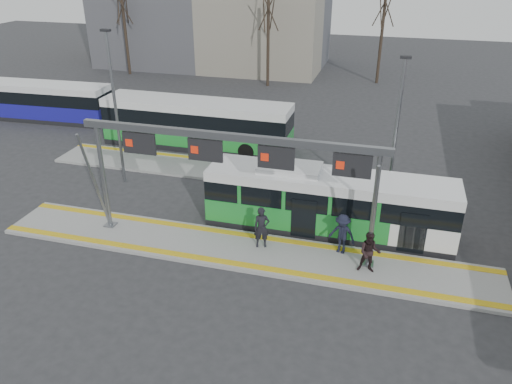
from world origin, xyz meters
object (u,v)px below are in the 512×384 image
at_px(passenger_a, 262,228).
at_px(hero_bus, 328,203).
at_px(gantry, 232,158).
at_px(passenger_c, 342,234).
at_px(passenger_b, 370,252).

bearing_deg(passenger_a, hero_bus, 25.52).
height_order(gantry, passenger_a, gantry).
bearing_deg(passenger_c, gantry, -156.73).
xyz_separation_m(hero_bus, passenger_c, (0.91, -1.99, -0.36)).
bearing_deg(gantry, hero_bus, 35.23).
bearing_deg(passenger_b, hero_bus, 120.32).
xyz_separation_m(passenger_a, passenger_c, (3.42, 0.45, -0.03)).
distance_m(gantry, hero_bus, 5.41).
height_order(passenger_b, passenger_c, passenger_c).
xyz_separation_m(passenger_b, passenger_c, (-1.23, 1.12, 0.01)).
xyz_separation_m(gantry, passenger_a, (1.23, 0.20, -3.21)).
xyz_separation_m(hero_bus, passenger_a, (-2.51, -2.44, -0.33)).
distance_m(hero_bus, passenger_a, 3.52).
bearing_deg(gantry, passenger_a, 9.22).
bearing_deg(passenger_c, hero_bus, 129.86).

